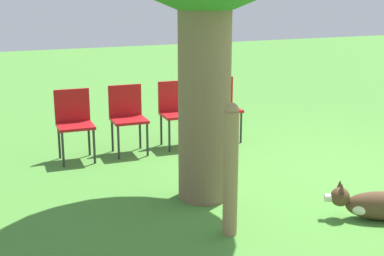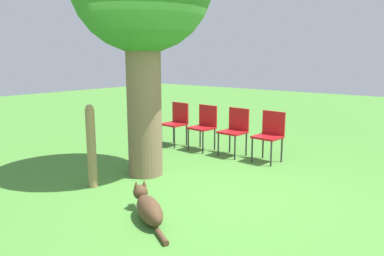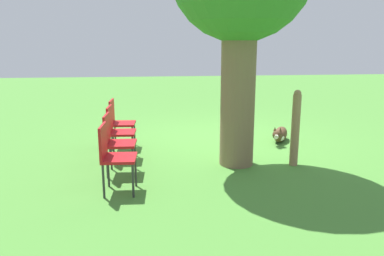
{
  "view_description": "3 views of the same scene",
  "coord_description": "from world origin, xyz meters",
  "px_view_note": "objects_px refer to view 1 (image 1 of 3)",
  "views": [
    {
      "loc": [
        -4.66,
        3.51,
        2.1
      ],
      "look_at": [
        0.85,
        1.07,
        0.54
      ],
      "focal_mm": 50.0,
      "sensor_mm": 36.0,
      "label": 1
    },
    {
      "loc": [
        -3.9,
        -2.85,
        1.84
      ],
      "look_at": [
        0.81,
        0.95,
        0.68
      ],
      "focal_mm": 35.0,
      "sensor_mm": 36.0,
      "label": 2
    },
    {
      "loc": [
        1.44,
        6.84,
        1.87
      ],
      "look_at": [
        0.76,
        1.16,
        0.58
      ],
      "focal_mm": 35.0,
      "sensor_mm": 36.0,
      "label": 3
    }
  ],
  "objects_px": {
    "red_chair_3": "(74,119)",
    "dog": "(375,205)",
    "red_chair_2": "(127,114)",
    "fence_post": "(231,170)",
    "red_chair_1": "(176,109)",
    "red_chair_0": "(221,104)"
  },
  "relations": [
    {
      "from": "dog",
      "to": "red_chair_1",
      "type": "relative_size",
      "value": 1.16
    },
    {
      "from": "fence_post",
      "to": "red_chair_1",
      "type": "distance_m",
      "value": 2.83
    },
    {
      "from": "dog",
      "to": "red_chair_1",
      "type": "distance_m",
      "value": 3.16
    },
    {
      "from": "dog",
      "to": "red_chair_2",
      "type": "bearing_deg",
      "value": -35.0
    },
    {
      "from": "red_chair_1",
      "to": "red_chair_2",
      "type": "bearing_deg",
      "value": -84.61
    },
    {
      "from": "red_chair_1",
      "to": "red_chair_3",
      "type": "xyz_separation_m",
      "value": [
        -0.05,
        1.41,
        0.0
      ]
    },
    {
      "from": "dog",
      "to": "red_chair_0",
      "type": "distance_m",
      "value": 3.09
    },
    {
      "from": "red_chair_1",
      "to": "red_chair_3",
      "type": "bearing_deg",
      "value": -84.61
    },
    {
      "from": "dog",
      "to": "fence_post",
      "type": "distance_m",
      "value": 1.49
    },
    {
      "from": "red_chair_0",
      "to": "red_chair_1",
      "type": "xyz_separation_m",
      "value": [
        -0.03,
        0.7,
        0.0
      ]
    },
    {
      "from": "red_chair_3",
      "to": "dog",
      "type": "bearing_deg",
      "value": 39.3
    },
    {
      "from": "dog",
      "to": "red_chair_3",
      "type": "xyz_separation_m",
      "value": [
        2.99,
        2.17,
        0.38
      ]
    },
    {
      "from": "red_chair_3",
      "to": "red_chair_0",
      "type": "bearing_deg",
      "value": 95.39
    },
    {
      "from": "red_chair_1",
      "to": "red_chair_3",
      "type": "height_order",
      "value": "same"
    },
    {
      "from": "dog",
      "to": "fence_post",
      "type": "height_order",
      "value": "fence_post"
    },
    {
      "from": "red_chair_0",
      "to": "fence_post",
      "type": "bearing_deg",
      "value": -22.25
    },
    {
      "from": "dog",
      "to": "fence_post",
      "type": "bearing_deg",
      "value": 17.72
    },
    {
      "from": "fence_post",
      "to": "red_chair_0",
      "type": "bearing_deg",
      "value": -25.53
    },
    {
      "from": "fence_post",
      "to": "red_chair_0",
      "type": "height_order",
      "value": "fence_post"
    },
    {
      "from": "red_chair_3",
      "to": "red_chair_2",
      "type": "bearing_deg",
      "value": 95.39
    },
    {
      "from": "fence_post",
      "to": "red_chair_1",
      "type": "height_order",
      "value": "fence_post"
    },
    {
      "from": "dog",
      "to": "red_chair_3",
      "type": "bearing_deg",
      "value": -24.95
    }
  ]
}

